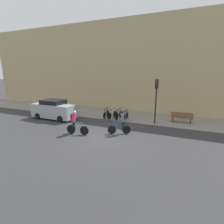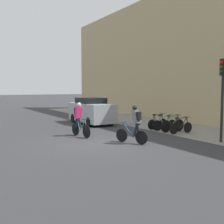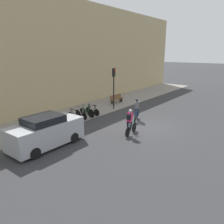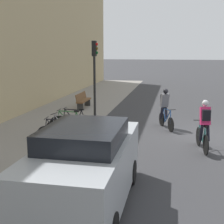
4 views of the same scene
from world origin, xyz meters
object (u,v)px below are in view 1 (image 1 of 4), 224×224
(cyclist_pink, at_px, (75,122))
(cyclist_grey, at_px, (122,121))
(traffic_light_pole, at_px, (156,94))
(bench, at_px, (182,117))
(parked_bike_2, at_px, (119,115))
(parked_bike_0, at_px, (106,114))
(parked_bike_3, at_px, (125,116))
(parked_car, at_px, (54,110))
(parked_bike_1, at_px, (112,114))

(cyclist_pink, bearing_deg, cyclist_grey, 24.35)
(traffic_light_pole, distance_m, bench, 3.33)
(traffic_light_pole, bearing_deg, parked_bike_2, 176.68)
(parked_bike_0, relative_size, traffic_light_pole, 0.41)
(parked_bike_3, xyz_separation_m, parked_car, (-6.44, -2.38, 0.52))
(parked_bike_3, bearing_deg, cyclist_pink, -111.35)
(cyclist_pink, distance_m, parked_bike_0, 5.27)
(parked_bike_1, bearing_deg, parked_car, -154.95)
(parked_bike_2, relative_size, parked_bike_3, 1.06)
(parked_bike_0, bearing_deg, parked_car, -151.68)
(cyclist_grey, xyz_separation_m, parked_bike_3, (-1.05, 3.83, -0.57))
(parked_bike_2, bearing_deg, parked_bike_1, -179.93)
(parked_bike_2, distance_m, bench, 5.76)
(cyclist_pink, relative_size, bench, 0.94)
(cyclist_grey, distance_m, parked_car, 7.63)
(parked_car, bearing_deg, cyclist_grey, -11.03)
(parked_bike_3, distance_m, parked_car, 6.89)
(parked_bike_0, bearing_deg, parked_bike_1, -0.02)
(parked_bike_3, height_order, parked_car, parked_car)
(parked_bike_1, distance_m, traffic_light_pole, 4.75)
(parked_bike_0, bearing_deg, cyclist_grey, -51.25)
(parked_bike_1, relative_size, traffic_light_pole, 0.42)
(cyclist_pink, distance_m, cyclist_grey, 3.39)
(parked_bike_1, distance_m, parked_car, 5.64)
(parked_bike_1, bearing_deg, cyclist_pink, -97.50)
(parked_bike_0, height_order, parked_car, parked_car)
(parked_bike_3, bearing_deg, bench, 12.39)
(cyclist_pink, xyz_separation_m, parked_bike_2, (1.37, 5.24, -0.53))
(traffic_light_pole, bearing_deg, bench, 30.87)
(cyclist_grey, bearing_deg, parked_bike_0, 128.75)
(traffic_light_pole, height_order, parked_car, traffic_light_pole)
(parked_bike_0, xyz_separation_m, traffic_light_pole, (4.85, -0.20, 2.27))
(parked_car, bearing_deg, parked_bike_1, 25.05)
(parked_bike_3, height_order, traffic_light_pole, traffic_light_pole)
(cyclist_pink, xyz_separation_m, parked_car, (-4.40, 2.86, -0.05))
(parked_bike_2, height_order, traffic_light_pole, traffic_light_pole)
(bench, bearing_deg, cyclist_pink, -137.99)
(parked_bike_1, bearing_deg, bench, 9.79)
(parked_bike_0, height_order, parked_bike_2, parked_bike_2)
(cyclist_grey, relative_size, bench, 0.93)
(parked_bike_3, distance_m, traffic_light_pole, 3.63)
(parked_bike_3, bearing_deg, parked_bike_1, 179.95)
(parked_bike_2, xyz_separation_m, parked_bike_3, (0.68, -0.00, -0.04))
(parked_bike_2, xyz_separation_m, parked_car, (-5.76, -2.38, 0.48))
(cyclist_pink, height_order, traffic_light_pole, traffic_light_pole)
(cyclist_pink, xyz_separation_m, traffic_light_pole, (4.86, 5.03, 1.71))
(parked_bike_3, distance_m, bench, 5.10)
(parked_bike_0, xyz_separation_m, parked_bike_1, (0.68, -0.00, 0.00))
(parked_bike_1, xyz_separation_m, bench, (6.34, 1.09, 0.09))
(traffic_light_pole, xyz_separation_m, bench, (2.17, 1.29, -2.18))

